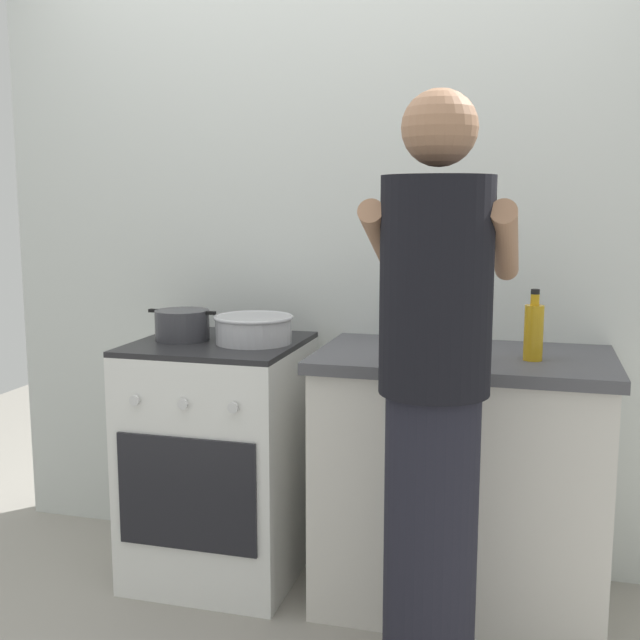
{
  "coord_description": "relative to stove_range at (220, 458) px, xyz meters",
  "views": [
    {
      "loc": [
        0.77,
        -2.48,
        1.41
      ],
      "look_at": [
        0.05,
        0.12,
        1.0
      ],
      "focal_mm": 43.64,
      "sensor_mm": 36.0,
      "label": 1
    }
  ],
  "objects": [
    {
      "name": "mixing_bowl",
      "position": [
        0.14,
        0.0,
        0.51
      ],
      "size": [
        0.29,
        0.29,
        0.1
      ],
      "color": "#B7B7BC",
      "rests_on": "stove_range"
    },
    {
      "name": "back_wall",
      "position": [
        0.55,
        0.35,
        0.8
      ],
      "size": [
        3.2,
        0.1,
        2.5
      ],
      "color": "silver",
      "rests_on": "ground"
    },
    {
      "name": "countertop",
      "position": [
        0.9,
        0.0,
        0.0
      ],
      "size": [
        1.0,
        0.6,
        0.9
      ],
      "color": "silver",
      "rests_on": "ground"
    },
    {
      "name": "person",
      "position": [
        0.87,
        -0.57,
        0.41
      ],
      "size": [
        0.41,
        0.5,
        1.7
      ],
      "color": "black",
      "rests_on": "ground"
    },
    {
      "name": "stove_range",
      "position": [
        0.0,
        0.0,
        0.0
      ],
      "size": [
        0.6,
        0.62,
        0.9
      ],
      "color": "white",
      "rests_on": "ground"
    },
    {
      "name": "spice_bottle",
      "position": [
        0.96,
        -0.09,
        0.49
      ],
      "size": [
        0.04,
        0.04,
        0.09
      ],
      "color": "silver",
      "rests_on": "countertop"
    },
    {
      "name": "pot",
      "position": [
        -0.14,
        -0.01,
        0.51
      ],
      "size": [
        0.27,
        0.2,
        0.11
      ],
      "color": "#38383D",
      "rests_on": "stove_range"
    },
    {
      "name": "ground",
      "position": [
        0.35,
        -0.15,
        -0.45
      ],
      "size": [
        6.0,
        6.0,
        0.0
      ],
      "primitive_type": "plane",
      "color": "gray"
    },
    {
      "name": "utensil_crock",
      "position": [
        0.68,
        0.18,
        0.54
      ],
      "size": [
        0.1,
        0.1,
        0.33
      ],
      "color": "silver",
      "rests_on": "countertop"
    },
    {
      "name": "oil_bottle",
      "position": [
        1.13,
        -0.05,
        0.55
      ],
      "size": [
        0.06,
        0.06,
        0.23
      ],
      "color": "gold",
      "rests_on": "countertop"
    }
  ]
}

